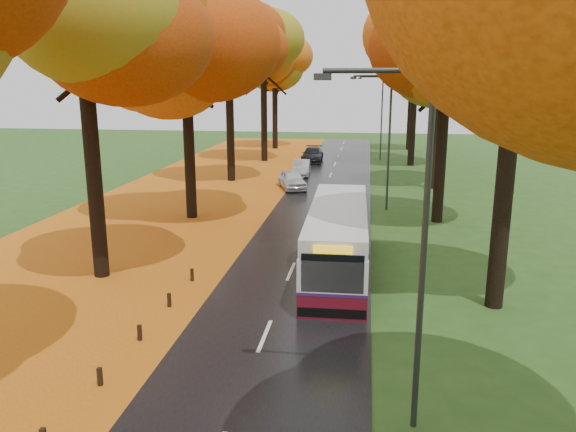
% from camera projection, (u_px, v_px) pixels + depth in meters
% --- Properties ---
extents(road, '(6.50, 90.00, 0.04)m').
position_uv_depth(road, '(309.00, 228.00, 29.79)').
color(road, black).
rests_on(road, ground).
extents(centre_line, '(0.12, 90.00, 0.01)m').
position_uv_depth(centre_line, '(309.00, 228.00, 29.78)').
color(centre_line, silver).
rests_on(centre_line, road).
extents(leaf_verge, '(12.00, 90.00, 0.02)m').
position_uv_depth(leaf_verge, '(147.00, 222.00, 31.02)').
color(leaf_verge, '#9C3E0E').
rests_on(leaf_verge, ground).
extents(leaf_drift, '(0.90, 90.00, 0.01)m').
position_uv_depth(leaf_drift, '(253.00, 226.00, 30.20)').
color(leaf_drift, orange).
rests_on(leaf_drift, road).
extents(trees_left, '(9.20, 74.00, 13.88)m').
position_uv_depth(trees_left, '(183.00, 45.00, 30.49)').
color(trees_left, black).
rests_on(trees_left, ground).
extents(trees_right, '(9.30, 74.20, 13.96)m').
position_uv_depth(trees_right, '(456.00, 39.00, 28.35)').
color(trees_right, black).
rests_on(trees_right, ground).
extents(streetlamp_near, '(2.45, 0.18, 8.00)m').
position_uv_depth(streetlamp_near, '(413.00, 227.00, 11.79)').
color(streetlamp_near, '#333538').
rests_on(streetlamp_near, ground).
extents(streetlamp_mid, '(2.45, 0.18, 8.00)m').
position_uv_depth(streetlamp_mid, '(385.00, 132.00, 32.94)').
color(streetlamp_mid, '#333538').
rests_on(streetlamp_mid, ground).
extents(streetlamp_far, '(2.45, 0.18, 8.00)m').
position_uv_depth(streetlamp_far, '(379.00, 111.00, 54.10)').
color(streetlamp_far, '#333538').
rests_on(streetlamp_far, ground).
extents(bus, '(2.52, 10.20, 2.67)m').
position_uv_depth(bus, '(338.00, 237.00, 22.89)').
color(bus, '#590E1A').
rests_on(bus, road).
extents(car_white, '(2.80, 4.23, 1.34)m').
position_uv_depth(car_white, '(292.00, 179.00, 40.25)').
color(car_white, silver).
rests_on(car_white, road).
extents(car_silver, '(1.54, 3.88, 1.26)m').
position_uv_depth(car_silver, '(301.00, 168.00, 45.79)').
color(car_silver, '#9D9FA4').
rests_on(car_silver, road).
extents(car_dark, '(1.99, 4.72, 1.36)m').
position_uv_depth(car_dark, '(312.00, 155.00, 53.23)').
color(car_dark, black).
rests_on(car_dark, road).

